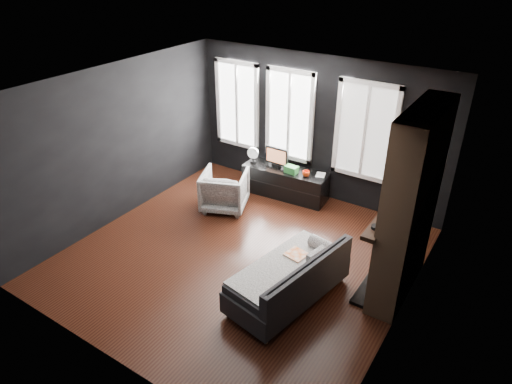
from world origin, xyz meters
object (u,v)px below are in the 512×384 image
Objects in this scene: armchair at (225,188)px; monitor at (277,156)px; book at (316,169)px; media_console at (285,182)px; mantel_vase at (401,190)px; sofa at (288,275)px; mug at (306,173)px.

monitor is at bearing -138.02° from armchair.
armchair reaches higher than book.
media_console is 2.85m from mantel_vase.
mantel_vase is (1.85, -1.15, 0.64)m from book.
media_console is 7.33× the size of book.
armchair is at bearing -113.96° from monitor.
media_console is 0.55m from monitor.
sofa is 2.94m from media_console.
media_console is 0.58m from mug.
armchair is at bearing -140.65° from mug.
media_console is 8.87× the size of mantel_vase.
sofa is 2.69m from mug.
sofa is 1.99m from mantel_vase.
armchair is at bearing 156.01° from sofa.
media_console is at bearing 131.10° from sofa.
book is (-0.90, 2.63, 0.29)m from sofa.
book is 1.21× the size of mantel_vase.
monitor is at bearing 174.10° from mug.
armchair reaches higher than sofa.
mantel_vase is at bearing -19.99° from monitor.
book is (1.30, 1.11, 0.27)m from armchair.
media_console is at bearing 156.74° from mantel_vase.
mug is at bearing -162.89° from armchair.
monitor is at bearing 172.54° from media_console.
mug is at bearing 153.41° from mantel_vase.
monitor is 2.66× the size of mantel_vase.
armchair reaches higher than mug.
media_console is at bearing -1.43° from monitor.
sofa is 2.79m from book.
mug is at bearing -130.81° from book.
monitor is at bearing 158.19° from mantel_vase.
book is (0.81, 0.09, -0.11)m from monitor.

